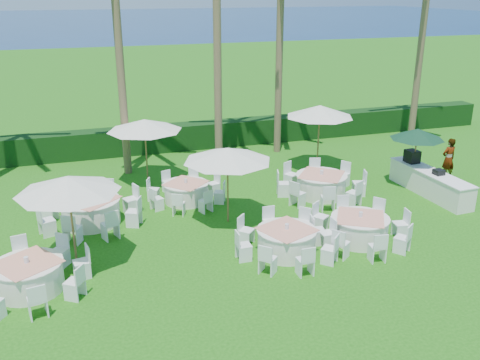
# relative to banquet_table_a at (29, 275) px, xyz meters

# --- Properties ---
(ground) EXTENTS (120.00, 120.00, 0.00)m
(ground) POSITION_rel_banquet_table_a_xyz_m (5.90, -0.74, -0.41)
(ground) COLOR #1A550E
(ground) RESTS_ON ground
(hedge) EXTENTS (34.00, 1.00, 1.20)m
(hedge) POSITION_rel_banquet_table_a_xyz_m (5.90, 11.26, 0.19)
(hedge) COLOR black
(hedge) RESTS_ON ground
(ocean) EXTENTS (260.00, 260.00, 0.00)m
(ocean) POSITION_rel_banquet_table_a_xyz_m (5.90, 101.26, -0.41)
(ocean) COLOR #07264F
(ocean) RESTS_ON ground
(banquet_table_a) EXTENTS (3.11, 3.11, 0.94)m
(banquet_table_a) POSITION_rel_banquet_table_a_xyz_m (0.00, 0.00, 0.00)
(banquet_table_a) COLOR white
(banquet_table_a) RESTS_ON ground
(banquet_table_b) EXTENTS (3.04, 3.04, 0.93)m
(banquet_table_b) POSITION_rel_banquet_table_a_xyz_m (7.06, -0.17, -0.01)
(banquet_table_b) COLOR white
(banquet_table_b) RESTS_ON ground
(banquet_table_c) EXTENTS (3.12, 3.12, 0.94)m
(banquet_table_c) POSITION_rel_banquet_table_a_xyz_m (9.52, -0.10, -0.00)
(banquet_table_c) COLOR white
(banquet_table_c) RESTS_ON ground
(banquet_table_d) EXTENTS (3.31, 3.31, 1.01)m
(banquet_table_d) POSITION_rel_banquet_table_a_xyz_m (1.77, 3.75, 0.03)
(banquet_table_d) COLOR white
(banquet_table_d) RESTS_ON ground
(banquet_table_e) EXTENTS (2.78, 2.78, 0.87)m
(banquet_table_e) POSITION_rel_banquet_table_a_xyz_m (5.16, 4.64, -0.03)
(banquet_table_e) COLOR white
(banquet_table_e) RESTS_ON ground
(banquet_table_f) EXTENTS (3.27, 3.27, 0.99)m
(banquet_table_f) POSITION_rel_banquet_table_a_xyz_m (10.07, 3.67, 0.02)
(banquet_table_f) COLOR white
(banquet_table_f) RESTS_ON ground
(umbrella_a) EXTENTS (2.80, 2.80, 2.64)m
(umbrella_a) POSITION_rel_banquet_table_a_xyz_m (1.19, 0.99, 2.00)
(umbrella_a) COLOR brown
(umbrella_a) RESTS_ON ground
(umbrella_b) EXTENTS (2.87, 2.87, 2.56)m
(umbrella_b) POSITION_rel_banquet_table_a_xyz_m (6.08, 2.48, 1.92)
(umbrella_b) COLOR brown
(umbrella_b) RESTS_ON ground
(umbrella_c) EXTENTS (2.91, 2.91, 2.56)m
(umbrella_c) POSITION_rel_banquet_table_a_xyz_m (4.14, 7.13, 1.93)
(umbrella_c) COLOR brown
(umbrella_c) RESTS_ON ground
(umbrella_d) EXTENTS (2.81, 2.81, 2.78)m
(umbrella_d) POSITION_rel_banquet_table_a_xyz_m (11.24, 6.43, 2.13)
(umbrella_d) COLOR brown
(umbrella_d) RESTS_ON ground
(umbrella_green) EXTENTS (2.05, 2.05, 2.31)m
(umbrella_green) POSITION_rel_banquet_table_a_xyz_m (13.90, 3.48, 1.69)
(umbrella_green) COLOR brown
(umbrella_green) RESTS_ON ground
(buffet_table) EXTENTS (1.00, 3.96, 1.40)m
(buffet_table) POSITION_rel_banquet_table_a_xyz_m (13.98, 2.55, 0.08)
(buffet_table) COLOR white
(buffet_table) RESTS_ON ground
(staff_person) EXTENTS (0.66, 0.46, 1.71)m
(staff_person) POSITION_rel_banquet_table_a_xyz_m (15.71, 3.72, 0.44)
(staff_person) COLOR gray
(staff_person) RESTS_ON ground
(palm_b) EXTENTS (4.38, 4.23, 8.60)m
(palm_b) POSITION_rel_banquet_table_a_xyz_m (3.53, 8.51, 4.34)
(palm_b) COLOR brown
(palm_b) RESTS_ON ground
(palm_c) EXTENTS (4.17, 4.40, 11.87)m
(palm_c) POSITION_rel_banquet_table_a_xyz_m (7.29, 7.78, 6.01)
(palm_c) COLOR brown
(palm_c) RESTS_ON ground
(palm_d) EXTENTS (4.33, 4.31, 7.96)m
(palm_d) POSITION_rel_banquet_table_a_xyz_m (10.61, 9.44, 4.01)
(palm_d) COLOR brown
(palm_d) RESTS_ON ground
(palm_e) EXTENTS (4.41, 4.05, 10.02)m
(palm_e) POSITION_rel_banquet_table_a_xyz_m (17.32, 8.50, 5.07)
(palm_e) COLOR brown
(palm_e) RESTS_ON ground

